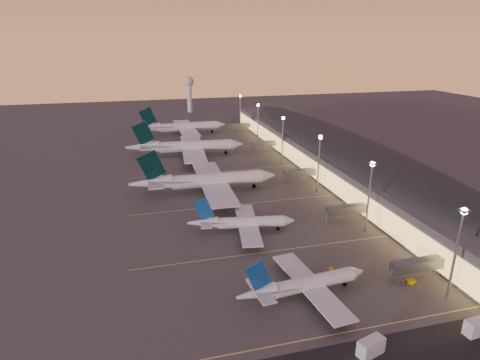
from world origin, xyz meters
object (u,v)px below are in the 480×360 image
Objects in this scene: airliner_narrow_north at (242,223)px; baggage_tug_b at (330,271)px; airliner_wide_mid at (186,147)px; airliner_narrow_south at (304,285)px; baggage_tug_a at (409,282)px; airliner_wide_near at (205,181)px; catering_truck_a at (372,347)px; radar_tower at (189,88)px; airliner_wide_far at (181,127)px; catering_truck_b at (479,327)px.

baggage_tug_b is (18.42, -31.72, -3.05)m from airliner_narrow_north.
airliner_wide_mid is 20.55× the size of baggage_tug_b.
baggage_tug_a is (30.73, -2.28, -2.92)m from airliner_narrow_south.
airliner_narrow_south is 0.56× the size of airliner_wide_mid.
baggage_tug_a is at bearing -62.05° from airliner_wide_near.
catering_truck_a is (18.73, -165.44, -3.76)m from airliner_wide_mid.
radar_tower reaches higher than airliner_wide_near.
airliner_wide_far is 8.92× the size of catering_truck_a.
baggage_tug_a reaches higher than baggage_tug_b.
airliner_narrow_north is 75.21m from catering_truck_b.
radar_tower reaches higher than catering_truck_a.
catering_truck_a is (18.02, -105.01, -3.56)m from airliner_wide_near.
radar_tower is at bearing 95.83° from airliner_narrow_north.
airliner_wide_mid is 166.54m from catering_truck_a.
airliner_wide_mid reaches higher than airliner_narrow_north.
catering_truck_b is at bearing -80.44° from airliner_wide_far.
airliner_narrow_north is at bearing 133.05° from baggage_tug_a.
catering_truck_a is (12.33, -63.37, -1.70)m from airliner_narrow_north.
airliner_narrow_south reaches higher than baggage_tug_b.
airliner_narrow_north is 9.34× the size of baggage_tug_a.
airliner_wide_near is at bearing 83.22° from catering_truck_a.
baggage_tug_b is 32.25m from catering_truck_a.
airliner_wide_mid reaches higher than baggage_tug_a.
catering_truck_a is (-3.95, -312.38, -20.09)m from radar_tower.
airliner_wide_near is 106.60m from catering_truck_a.
baggage_tug_b is at bearing -89.56° from radar_tower.
airliner_wide_near is at bearing 92.43° from airliner_narrow_south.
catering_truck_b reaches higher than baggage_tug_b.
baggage_tug_a is (20.60, -291.73, -21.33)m from radar_tower.
catering_truck_a is (-24.55, -20.65, 1.24)m from baggage_tug_a.
catering_truck_a is at bearing -87.34° from airliner_wide_far.
catering_truck_b is at bearing -48.65° from airliner_narrow_north.
airliner_wide_far is (3.11, 116.83, -0.02)m from airliner_wide_near.
airliner_wide_near is 16.05× the size of baggage_tug_a.
airliner_wide_mid is at bearing -95.06° from airliner_wide_far.
airliner_narrow_south is 40.90m from catering_truck_b.
airliner_wide_far is at bearing 61.48° from baggage_tug_b.
airliner_wide_far reaches higher than baggage_tug_b.
airliner_narrow_north is 42.07m from airliner_wide_near.
catering_truck_b is (46.00, -166.00, -3.76)m from airliner_wide_mid.
airliner_narrow_south reaches higher than catering_truck_a.
airliner_narrow_south is 290.21m from radar_tower.
airliner_wide_mid is 149.57m from radar_tower.
airliner_narrow_south reaches higher than baggage_tug_a.
airliner_narrow_north is 36.81m from baggage_tug_b.
airliner_narrow_north is at bearing -93.74° from radar_tower.
baggage_tug_a is (36.87, -42.71, -2.94)m from airliner_narrow_north.
airliner_wide_far is 205.07m from baggage_tug_a.
airliner_wide_near is (-11.84, 82.08, 1.89)m from airliner_narrow_south.
airliner_wide_near is 77.38m from baggage_tug_b.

